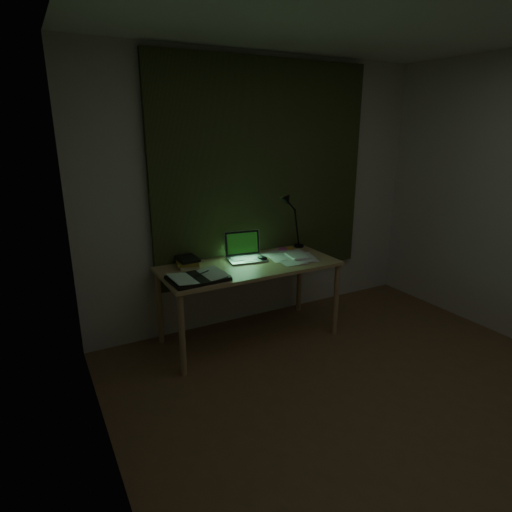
{
  "coord_description": "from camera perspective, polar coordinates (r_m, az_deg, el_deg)",
  "views": [
    {
      "loc": [
        -2.0,
        -1.57,
        1.88
      ],
      "look_at": [
        -0.36,
        1.46,
        0.82
      ],
      "focal_mm": 30.0,
      "sensor_mm": 36.0,
      "label": 1
    }
  ],
  "objects": [
    {
      "name": "floor",
      "position": [
        3.16,
        20.01,
        -20.54
      ],
      "size": [
        3.5,
        4.0,
        0.0
      ],
      "primitive_type": "cube",
      "color": "brown",
      "rests_on": "ground"
    },
    {
      "name": "open_textbook",
      "position": [
        3.4,
        -7.75,
        -2.84
      ],
      "size": [
        0.46,
        0.34,
        0.04
      ],
      "primitive_type": null,
      "rotation": [
        0.0,
        0.0,
        0.05
      ],
      "color": "silver",
      "rests_on": "desk"
    },
    {
      "name": "book_stack",
      "position": [
        3.73,
        -9.05,
        -0.71
      ],
      "size": [
        0.21,
        0.24,
        0.09
      ],
      "primitive_type": null,
      "rotation": [
        0.0,
        0.0,
        -0.13
      ],
      "color": "silver",
      "rests_on": "desk"
    },
    {
      "name": "wall_left",
      "position": [
        1.71,
        -17.98,
        -5.31
      ],
      "size": [
        0.0,
        4.0,
        2.5
      ],
      "primitive_type": "cube",
      "color": "beige",
      "rests_on": "ground"
    },
    {
      "name": "sticky_pink",
      "position": [
        4.18,
        3.57,
        0.93
      ],
      "size": [
        0.1,
        0.1,
        0.02
      ],
      "primitive_type": "cube",
      "rotation": [
        0.0,
        0.0,
        -0.43
      ],
      "color": "#DD56A5",
      "rests_on": "desk"
    },
    {
      "name": "wall_back",
      "position": [
        4.14,
        0.84,
        8.34
      ],
      "size": [
        3.5,
        0.0,
        2.5
      ],
      "primitive_type": "cube",
      "color": "beige",
      "rests_on": "ground"
    },
    {
      "name": "curtain",
      "position": [
        4.08,
        1.13,
        11.04
      ],
      "size": [
        2.2,
        0.06,
        2.0
      ],
      "primitive_type": "cube",
      "color": "#2B3319",
      "rests_on": "wall_back"
    },
    {
      "name": "mouse",
      "position": [
        3.85,
        0.85,
        -0.28
      ],
      "size": [
        0.09,
        0.12,
        0.04
      ],
      "primitive_type": "ellipsoid",
      "rotation": [
        0.0,
        0.0,
        0.26
      ],
      "color": "black",
      "rests_on": "desk"
    },
    {
      "name": "desk",
      "position": [
        3.86,
        -0.85,
        -6.15
      ],
      "size": [
        1.56,
        0.68,
        0.71
      ],
      "primitive_type": null,
      "color": "tan",
      "rests_on": "floor"
    },
    {
      "name": "desk_lamp",
      "position": [
        4.24,
        5.82,
        4.75
      ],
      "size": [
        0.37,
        0.3,
        0.54
      ],
      "primitive_type": null,
      "rotation": [
        0.0,
        0.0,
        0.05
      ],
      "color": "black",
      "rests_on": "desk"
    },
    {
      "name": "loose_papers",
      "position": [
        3.93,
        4.71,
        -0.12
      ],
      "size": [
        0.43,
        0.45,
        0.02
      ],
      "primitive_type": null,
      "rotation": [
        0.0,
        0.0,
        0.24
      ],
      "color": "white",
      "rests_on": "desk"
    },
    {
      "name": "sticky_yellow",
      "position": [
        4.2,
        4.56,
        0.98
      ],
      "size": [
        0.09,
        0.09,
        0.02
      ],
      "primitive_type": "cube",
      "rotation": [
        0.0,
        0.0,
        -0.28
      ],
      "color": "gold",
      "rests_on": "desk"
    },
    {
      "name": "laptop",
      "position": [
        3.82,
        -1.23,
        1.15
      ],
      "size": [
        0.39,
        0.43,
        0.24
      ],
      "primitive_type": null,
      "rotation": [
        0.0,
        0.0,
        -0.15
      ],
      "color": "#ADACB1",
      "rests_on": "desk"
    }
  ]
}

